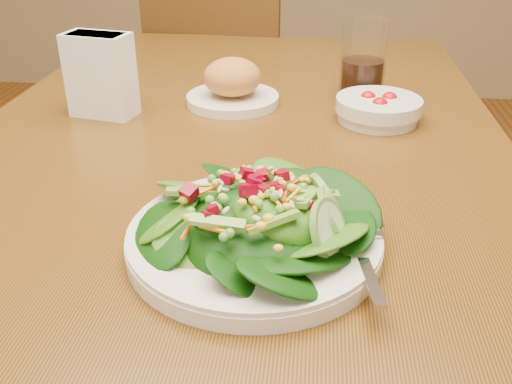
# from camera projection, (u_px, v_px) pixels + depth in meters

# --- Properties ---
(dining_table) EXTENTS (0.90, 1.40, 0.75)m
(dining_table) POSITION_uv_depth(u_px,v_px,m) (236.00, 187.00, 1.00)
(dining_table) COLOR brown
(dining_table) RESTS_ON ground_plane
(chair_far) EXTENTS (0.44, 0.45, 0.89)m
(chair_far) POSITION_uv_depth(u_px,v_px,m) (223.00, 113.00, 1.83)
(chair_far) COLOR #492C0D
(chair_far) RESTS_ON ground_plane
(salad_plate) EXTENTS (0.29, 0.29, 0.08)m
(salad_plate) POSITION_uv_depth(u_px,v_px,m) (263.00, 225.00, 0.63)
(salad_plate) COLOR silver
(salad_plate) RESTS_ON dining_table
(bread_plate) EXTENTS (0.17, 0.17, 0.09)m
(bread_plate) POSITION_uv_depth(u_px,v_px,m) (232.00, 86.00, 1.06)
(bread_plate) COLOR silver
(bread_plate) RESTS_ON dining_table
(tomato_bowl) EXTENTS (0.15, 0.15, 0.05)m
(tomato_bowl) POSITION_uv_depth(u_px,v_px,m) (378.00, 109.00, 0.99)
(tomato_bowl) COLOR silver
(tomato_bowl) RESTS_ON dining_table
(drinking_glass) EXTENTS (0.09, 0.09, 0.15)m
(drinking_glass) POSITION_uv_depth(u_px,v_px,m) (363.00, 66.00, 1.08)
(drinking_glass) COLOR silver
(drinking_glass) RESTS_ON dining_table
(napkin_holder) EXTENTS (0.12, 0.08, 0.14)m
(napkin_holder) POSITION_uv_depth(u_px,v_px,m) (100.00, 73.00, 0.99)
(napkin_holder) COLOR white
(napkin_holder) RESTS_ON dining_table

